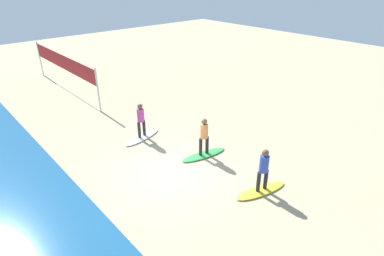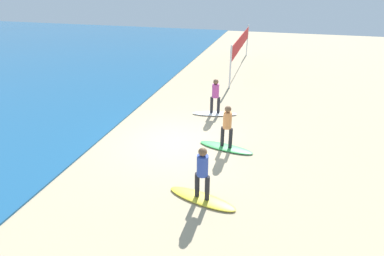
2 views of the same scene
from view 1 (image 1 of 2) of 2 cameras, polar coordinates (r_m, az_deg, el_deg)
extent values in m
plane|color=tan|center=(12.64, -4.14, -8.09)|extent=(60.00, 60.00, 0.00)
ellipsoid|color=yellow|center=(11.94, 12.12, -10.78)|extent=(1.02, 2.17, 0.09)
cylinder|color=#232328|center=(11.59, 11.71, -9.32)|extent=(0.14, 0.14, 0.78)
cylinder|color=#232328|center=(11.77, 12.93, -8.84)|extent=(0.14, 0.14, 0.78)
cylinder|color=#334CAD|center=(11.30, 12.66, -6.19)|extent=(0.32, 0.32, 0.62)
sphere|color=brown|center=(11.08, 12.88, -4.31)|extent=(0.24, 0.24, 0.24)
ellipsoid|color=green|center=(13.72, 2.08, -4.76)|extent=(0.93, 2.17, 0.09)
cylinder|color=#232328|center=(13.42, 1.54, -3.36)|extent=(0.14, 0.14, 0.78)
cylinder|color=#232328|center=(13.57, 2.68, -3.01)|extent=(0.14, 0.14, 0.78)
cylinder|color=#E58C4C|center=(13.16, 2.16, -0.53)|extent=(0.32, 0.32, 0.62)
sphere|color=brown|center=(12.97, 2.19, 1.16)|extent=(0.24, 0.24, 0.24)
ellipsoid|color=white|center=(15.26, -8.80, -1.61)|extent=(1.00, 2.17, 0.09)
cylinder|color=#232328|center=(14.97, -9.34, -0.38)|extent=(0.14, 0.14, 0.78)
cylinder|color=#232328|center=(15.17, -8.50, 0.07)|extent=(0.14, 0.14, 0.78)
cylinder|color=#B74293|center=(14.77, -9.10, 2.27)|extent=(0.32, 0.32, 0.62)
sphere|color=brown|center=(14.60, -9.22, 3.81)|extent=(0.24, 0.24, 0.24)
cylinder|color=silver|center=(18.18, -16.33, 6.45)|extent=(0.10, 0.10, 2.50)
cylinder|color=silver|center=(26.33, -25.34, 11.05)|extent=(0.10, 0.10, 2.50)
cube|color=red|center=(22.01, -21.92, 10.81)|extent=(9.00, 0.05, 0.90)
camera|label=2|loc=(9.79, 56.57, 6.15)|focal=28.17mm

